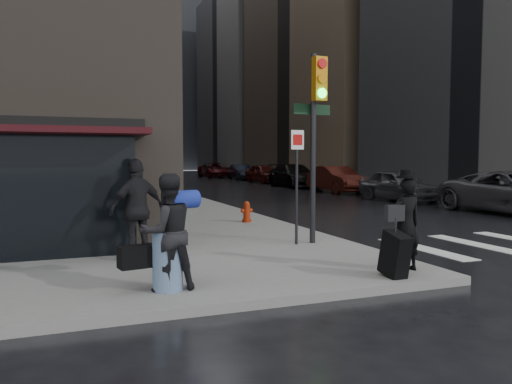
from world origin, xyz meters
TOP-DOWN VIEW (x-y plane):
  - ground at (0.00, 0.00)m, footprint 140.00×140.00m
  - sidewalk_left at (0.00, 27.00)m, footprint 4.00×50.00m
  - sidewalk_right at (13.50, 27.00)m, footprint 3.00×50.00m
  - bldg_right_far at (26.00, 58.00)m, footprint 22.00×20.00m
  - bldg_distant at (6.00, 78.00)m, footprint 40.00×12.00m
  - man_overcoat at (1.14, -1.30)m, footprint 0.93×0.89m
  - man_jeans at (-2.95, -1.05)m, footprint 1.29×0.81m
  - man_greycoat at (-3.05, 1.40)m, footprint 1.25×0.88m
  - traffic_light at (1.00, 1.80)m, footprint 1.09×0.52m
  - fire_hydrant at (0.86, 5.98)m, footprint 0.36×0.28m
  - parked_car_1 at (10.84, 11.78)m, footprint 2.05×4.68m
  - parked_car_2 at (10.95, 17.98)m, footprint 1.73×4.91m
  - parked_car_3 at (11.06, 24.18)m, footprint 2.51×5.81m
  - parked_car_4 at (11.21, 30.38)m, footprint 2.24×4.81m
  - parked_car_5 at (11.32, 36.58)m, footprint 1.91×4.54m
  - parked_car_6 at (10.55, 42.78)m, footprint 2.64×5.70m

SIDE VIEW (x-z plane):
  - ground at x=0.00m, z-range 0.00..0.00m
  - sidewalk_left at x=0.00m, z-range 0.00..0.15m
  - sidewalk_right at x=13.50m, z-range 0.00..0.15m
  - fire_hydrant at x=0.86m, z-range 0.12..0.76m
  - parked_car_5 at x=11.32m, z-range 0.00..1.46m
  - parked_car_1 at x=10.84m, z-range 0.00..1.57m
  - parked_car_6 at x=10.55m, z-range 0.00..1.58m
  - parked_car_4 at x=11.21m, z-range 0.00..1.59m
  - parked_car_2 at x=10.95m, z-range 0.00..1.61m
  - parked_car_3 at x=11.06m, z-range 0.00..1.67m
  - man_overcoat at x=1.14m, z-range 0.00..1.81m
  - man_jeans at x=-2.95m, z-range 0.15..1.91m
  - man_greycoat at x=-3.05m, z-range 0.15..2.13m
  - traffic_light at x=1.00m, z-range 0.78..5.14m
  - bldg_right_far at x=26.00m, z-range 0.00..25.00m
  - bldg_distant at x=6.00m, z-range 0.00..32.00m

